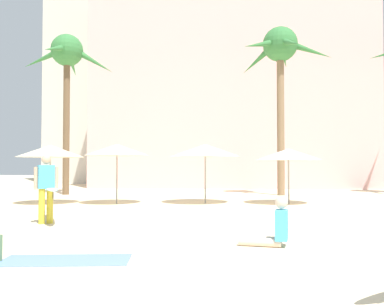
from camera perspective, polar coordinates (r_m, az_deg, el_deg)
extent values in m
plane|color=beige|center=(5.13, -18.34, -18.39)|extent=(120.00, 120.00, 0.00)
cube|color=beige|center=(31.90, 5.29, 7.66)|extent=(19.05, 9.09, 13.34)
cube|color=beige|center=(43.18, -7.88, 18.70)|extent=(13.10, 11.50, 33.06)
cylinder|color=#896B4C|center=(21.76, 12.00, 4.58)|extent=(0.37, 0.37, 7.70)
sphere|color=#387A3D|center=(22.51, 11.93, 14.38)|extent=(1.77, 1.77, 1.77)
cone|color=#387A3D|center=(22.52, 15.83, 13.34)|extent=(2.25, 0.56, 1.16)
cone|color=#387A3D|center=(23.89, 12.42, 12.68)|extent=(0.94, 2.29, 0.98)
cone|color=#387A3D|center=(23.12, 8.93, 12.46)|extent=(1.89, 1.65, 1.48)
cone|color=#387A3D|center=(21.33, 9.23, 14.45)|extent=(1.92, 1.83, 0.97)
cone|color=#387A3D|center=(21.05, 13.28, 14.49)|extent=(0.83, 2.27, 1.10)
cylinder|color=brown|center=(22.72, -16.76, 4.13)|extent=(0.33, 0.33, 7.52)
sphere|color=#387A3D|center=(23.40, -16.68, 13.33)|extent=(1.66, 1.66, 1.66)
cone|color=#387A3D|center=(23.03, -13.21, 12.11)|extent=(2.17, 0.74, 1.44)
cone|color=#387A3D|center=(24.70, -16.01, 11.57)|extent=(0.76, 2.27, 1.14)
cone|color=#387A3D|center=(24.08, -19.79, 12.02)|extent=(2.28, 0.71, 1.09)
cone|color=#387A3D|center=(21.99, -18.23, 13.42)|extent=(0.41, 2.27, 1.02)
cylinder|color=gray|center=(16.61, 1.82, -2.77)|extent=(0.06, 0.06, 2.34)
cone|color=white|center=(16.61, 1.82, 0.42)|extent=(2.79, 2.79, 0.49)
cylinder|color=gray|center=(16.77, 13.03, -3.02)|extent=(0.06, 0.06, 2.17)
cone|color=beige|center=(16.77, 13.02, -0.10)|extent=(2.58, 2.58, 0.45)
cylinder|color=gray|center=(17.30, -18.77, -2.70)|extent=(0.06, 0.06, 2.31)
cone|color=beige|center=(17.31, -18.74, 0.33)|extent=(2.60, 2.60, 0.48)
cylinder|color=gray|center=(16.65, -10.22, -2.75)|extent=(0.06, 0.06, 2.34)
cone|color=beige|center=(16.66, -10.20, 0.50)|extent=(2.53, 2.53, 0.45)
cube|color=#6684E0|center=(7.02, -16.86, -13.76)|extent=(2.08, 1.07, 0.01)
cylinder|color=gold|center=(11.44, -19.81, -6.78)|extent=(0.22, 0.22, 0.90)
cylinder|color=gold|center=(11.47, -18.81, -6.77)|extent=(0.22, 0.22, 0.90)
cube|color=#4CB2DB|center=(11.41, -19.27, -3.01)|extent=(0.46, 0.40, 0.60)
sphere|color=#D1A889|center=(11.41, -19.25, -0.79)|extent=(0.33, 0.33, 0.24)
cylinder|color=#D1A889|center=(11.38, -20.52, -3.17)|extent=(0.14, 0.14, 0.57)
cylinder|color=#D1A889|center=(11.45, -18.04, -3.19)|extent=(0.14, 0.14, 0.57)
ellipsoid|color=white|center=(11.70, -18.68, -4.47)|extent=(1.44, 2.50, 0.09)
ellipsoid|color=#23C6C6|center=(11.70, -18.68, -4.47)|extent=(1.46, 2.51, 0.06)
cube|color=black|center=(10.65, -18.42, -5.45)|extent=(0.06, 0.10, 0.18)
cylinder|color=beige|center=(7.94, 9.23, -11.85)|extent=(0.79, 0.30, 0.16)
cylinder|color=beige|center=(8.14, 9.39, -11.60)|extent=(0.79, 0.30, 0.16)
cube|color=#4CB2DB|center=(7.96, 12.12, -9.50)|extent=(0.29, 0.43, 0.55)
sphere|color=beige|center=(7.91, 12.10, -6.51)|extent=(0.28, 0.28, 0.24)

